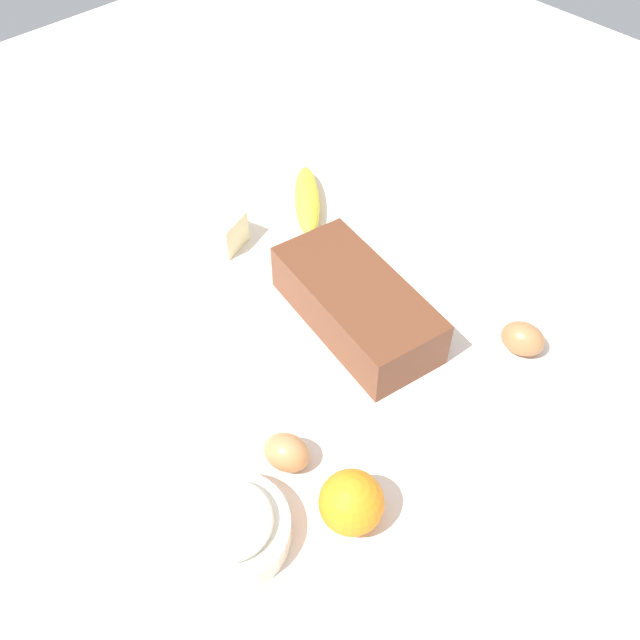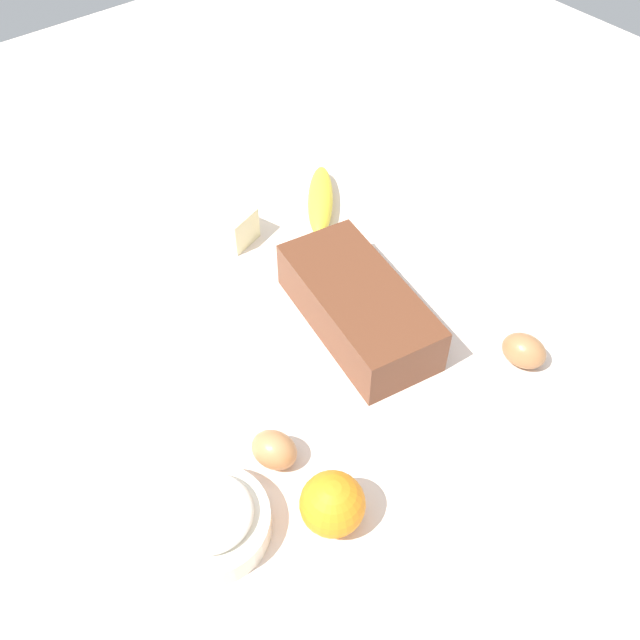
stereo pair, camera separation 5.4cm
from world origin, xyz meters
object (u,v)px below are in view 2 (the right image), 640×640
at_px(banana, 320,200).
at_px(egg_near_butter, 524,351).
at_px(orange_fruit, 332,504).
at_px(loaf_pan, 358,305).
at_px(butter_block, 227,223).
at_px(flour_bowl, 211,519).
at_px(egg_beside_bowl, 274,450).

bearing_deg(banana, egg_near_butter, -179.02).
height_order(orange_fruit, egg_near_butter, orange_fruit).
distance_m(loaf_pan, banana, 0.28).
relative_size(banana, orange_fruit, 2.37).
height_order(banana, orange_fruit, orange_fruit).
distance_m(butter_block, egg_near_butter, 0.53).
bearing_deg(butter_block, orange_fruit, 159.33).
relative_size(flour_bowl, orange_fruit, 1.79).
distance_m(banana, egg_beside_bowl, 0.52).
distance_m(flour_bowl, orange_fruit, 0.15).
xyz_separation_m(flour_bowl, egg_beside_bowl, (0.03, -0.12, -0.00)).
xyz_separation_m(flour_bowl, egg_near_butter, (-0.06, -0.50, -0.00)).
bearing_deg(loaf_pan, banana, -17.56).
bearing_deg(flour_bowl, egg_near_butter, -97.07).
relative_size(loaf_pan, egg_beside_bowl, 4.78).
xyz_separation_m(loaf_pan, orange_fruit, (-0.23, 0.24, -0.00)).
bearing_deg(butter_block, flour_bowl, 144.11).
relative_size(orange_fruit, egg_near_butter, 1.23).
relative_size(flour_bowl, banana, 0.76).
xyz_separation_m(banana, egg_near_butter, (-0.46, -0.01, 0.00)).
bearing_deg(banana, egg_beside_bowl, 134.54).
relative_size(butter_block, egg_near_butter, 1.38).
distance_m(loaf_pan, egg_near_butter, 0.25).
relative_size(flour_bowl, egg_near_butter, 2.20).
height_order(banana, egg_beside_bowl, egg_beside_bowl).
xyz_separation_m(banana, butter_block, (0.04, 0.17, 0.01)).
xyz_separation_m(orange_fruit, egg_near_butter, (0.02, -0.37, -0.02)).
xyz_separation_m(loaf_pan, butter_block, (0.29, 0.04, -0.01)).
bearing_deg(butter_block, loaf_pan, -172.23).
relative_size(loaf_pan, banana, 1.57).
relative_size(loaf_pan, egg_near_butter, 4.57).
xyz_separation_m(butter_block, egg_near_butter, (-0.50, -0.18, -0.01)).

